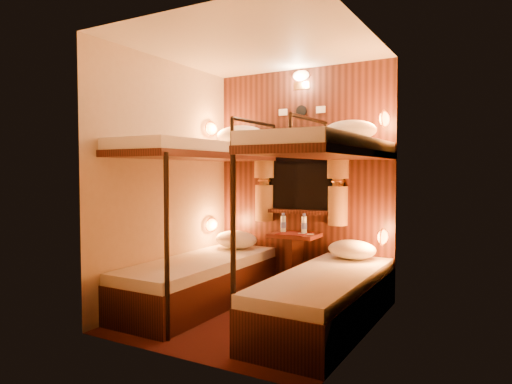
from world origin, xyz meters
The scene contains 22 objects.
floor centered at (0.00, 0.00, 0.00)m, with size 2.10×2.10×0.00m, color #3B1310.
ceiling centered at (0.00, 0.00, 2.40)m, with size 2.10×2.10×0.00m, color silver.
wall_back centered at (0.00, 1.05, 1.20)m, with size 2.40×2.40×0.00m, color #C6B293.
wall_front centered at (0.00, -1.05, 1.20)m, with size 2.40×2.40×0.00m, color #C6B293.
wall_left centered at (-1.00, 0.00, 1.20)m, with size 2.40×2.40×0.00m, color #C6B293.
wall_right centered at (1.00, 0.00, 1.20)m, with size 2.40×2.40×0.00m, color #C6B293.
back_panel centered at (0.00, 1.04, 1.20)m, with size 2.00×0.03×2.40m, color black.
bunk_left centered at (-0.65, 0.07, 0.56)m, with size 0.72×1.90×1.82m.
bunk_right centered at (0.65, 0.07, 0.56)m, with size 0.72×1.90×1.82m.
window centered at (0.00, 1.00, 1.18)m, with size 1.00×0.12×0.79m.
curtains centered at (0.00, 0.97, 1.26)m, with size 1.10×0.22×1.00m.
back_fixtures centered at (0.00, 1.00, 2.25)m, with size 0.54×0.09×0.48m.
reading_lamps centered at (0.00, 0.70, 1.24)m, with size 2.00×0.20×1.25m.
table centered at (0.00, 0.85, 0.41)m, with size 0.50×0.34×0.66m.
bottle_left centered at (-0.14, 0.87, 0.74)m, with size 0.06×0.06×0.21m.
bottle_right centered at (0.09, 0.90, 0.74)m, with size 0.06×0.06×0.21m.
sachet_a centered at (0.08, 0.86, 0.65)m, with size 0.07×0.05×0.01m, color silver.
sachet_b centered at (0.18, 0.86, 0.65)m, with size 0.07×0.05×0.01m, color silver.
pillow_lower_left centered at (-0.65, 0.73, 0.55)m, with size 0.49×0.35×0.19m, color silver.
pillow_lower_right centered at (0.65, 0.76, 0.55)m, with size 0.47×0.33×0.18m, color silver.
pillow_upper_left centered at (-0.65, 0.83, 1.70)m, with size 0.57×0.41×0.22m, color silver.
pillow_upper_right centered at (0.65, 0.67, 1.69)m, with size 0.50×0.36×0.20m, color silver.
Camera 1 is at (2.00, -3.50, 1.31)m, focal length 32.00 mm.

